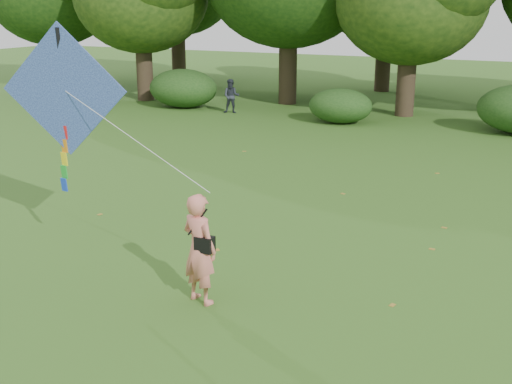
% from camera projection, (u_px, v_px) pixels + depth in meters
% --- Properties ---
extents(ground, '(100.00, 100.00, 0.00)m').
position_uv_depth(ground, '(239.00, 320.00, 10.17)').
color(ground, '#265114').
rests_on(ground, ground).
extents(man_kite_flyer, '(0.79, 0.63, 1.89)m').
position_uv_depth(man_kite_flyer, '(199.00, 249.00, 10.54)').
color(man_kite_flyer, '#DE7868').
rests_on(man_kite_flyer, ground).
extents(bystander_left, '(0.88, 0.78, 1.52)m').
position_uv_depth(bystander_left, '(231.00, 96.00, 28.71)').
color(bystander_left, '#282D36').
rests_on(bystander_left, ground).
extents(crossbody_bag, '(0.43, 0.20, 0.73)m').
position_uv_depth(crossbody_bag, '(205.00, 243.00, 10.43)').
color(crossbody_bag, black).
rests_on(crossbody_bag, ground).
extents(flying_kite, '(4.66, 1.03, 3.20)m').
position_uv_depth(flying_kite, '(64.00, 92.00, 11.79)').
color(flying_kite, '#24519F').
rests_on(flying_kite, ground).
extents(shrub_band, '(39.15, 3.22, 1.88)m').
position_uv_depth(shrub_band, '(423.00, 106.00, 25.44)').
color(shrub_band, '#264919').
rests_on(shrub_band, ground).
extents(fallen_leaves, '(11.16, 12.39, 0.01)m').
position_uv_depth(fallen_leaves, '(320.00, 224.00, 14.55)').
color(fallen_leaves, olive).
rests_on(fallen_leaves, ground).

